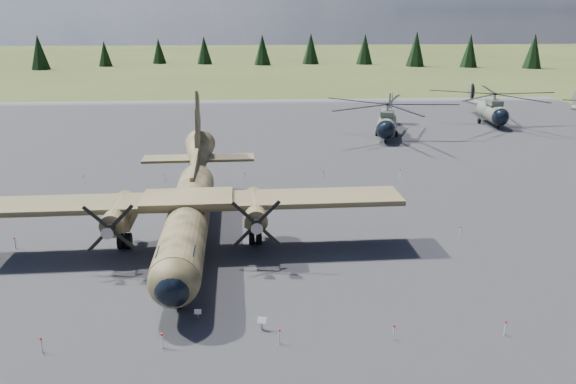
{
  "coord_description": "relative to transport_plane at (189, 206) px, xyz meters",
  "views": [
    {
      "loc": [
        0.77,
        -38.72,
        16.48
      ],
      "look_at": [
        3.47,
        2.0,
        3.23
      ],
      "focal_mm": 35.0,
      "sensor_mm": 36.0,
      "label": 1
    }
  ],
  "objects": [
    {
      "name": "helicopter_mid",
      "position": [
        40.63,
        42.44,
        0.55
      ],
      "size": [
        20.48,
        23.22,
        4.87
      ],
      "rotation": [
        0.0,
        0.0,
        -0.07
      ],
      "color": "slate",
      "rests_on": "ground"
    },
    {
      "name": "apron",
      "position": [
        3.86,
        9.8,
        -2.9
      ],
      "size": [
        120.0,
        120.0,
        0.04
      ],
      "primitive_type": "cube",
      "color": "#5B5B60",
      "rests_on": "ground"
    },
    {
      "name": "transport_plane",
      "position": [
        0.0,
        0.0,
        0.0
      ],
      "size": [
        30.55,
        27.8,
        10.09
      ],
      "rotation": [
        0.0,
        0.0,
        0.02
      ],
      "color": "#3F3F22",
      "rests_on": "ground"
    },
    {
      "name": "helicopter_near",
      "position": [
        22.83,
        34.6,
        0.48
      ],
      "size": [
        23.07,
        23.78,
        4.77
      ],
      "rotation": [
        0.0,
        0.0,
        -0.27
      ],
      "color": "slate",
      "rests_on": "ground"
    },
    {
      "name": "treeline",
      "position": [
        8.87,
        1.65,
        1.75
      ],
      "size": [
        310.04,
        309.35,
        10.97
      ],
      "color": "black",
      "rests_on": "ground"
    },
    {
      "name": "barrier_fence",
      "position": [
        3.39,
        -0.28,
        -2.39
      ],
      "size": [
        33.12,
        29.62,
        0.85
      ],
      "color": "white",
      "rests_on": "ground"
    },
    {
      "name": "info_placard_right",
      "position": [
        4.98,
        -12.32,
        -2.39
      ],
      "size": [
        0.52,
        0.33,
        0.77
      ],
      "rotation": [
        0.0,
        0.0,
        -0.27
      ],
      "color": "gray",
      "rests_on": "ground"
    },
    {
      "name": "info_placard_left",
      "position": [
        1.43,
        -10.98,
        -2.49
      ],
      "size": [
        0.41,
        0.19,
        0.62
      ],
      "rotation": [
        0.0,
        0.0,
        -0.07
      ],
      "color": "gray",
      "rests_on": "ground"
    },
    {
      "name": "ground",
      "position": [
        3.86,
        -0.2,
        -2.9
      ],
      "size": [
        500.0,
        500.0,
        0.0
      ],
      "primitive_type": "plane",
      "color": "#4B5827",
      "rests_on": "ground"
    }
  ]
}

